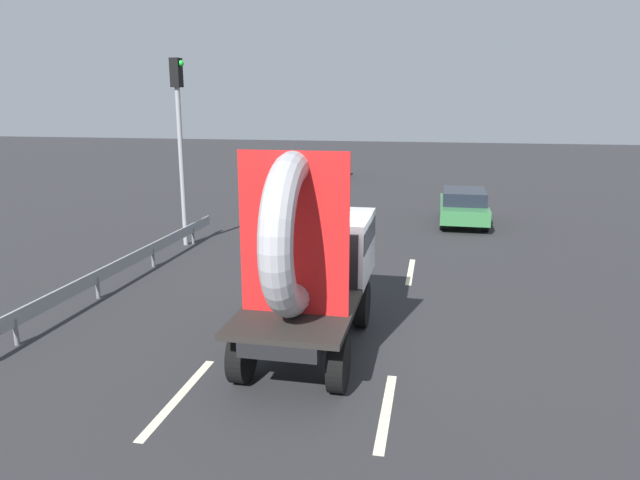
{
  "coord_description": "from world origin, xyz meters",
  "views": [
    {
      "loc": [
        1.95,
        -10.79,
        4.76
      ],
      "look_at": [
        -0.36,
        0.46,
        1.96
      ],
      "focal_mm": 32.01,
      "sensor_mm": 36.0,
      "label": 1
    }
  ],
  "objects_px": {
    "distant_sedan": "(463,206)",
    "traffic_light": "(180,127)",
    "flatbed_truck": "(312,255)",
    "oncoming_car": "(331,167)"
  },
  "relations": [
    {
      "from": "flatbed_truck",
      "to": "traffic_light",
      "type": "height_order",
      "value": "traffic_light"
    },
    {
      "from": "flatbed_truck",
      "to": "distant_sedan",
      "type": "distance_m",
      "value": 13.02
    },
    {
      "from": "distant_sedan",
      "to": "oncoming_car",
      "type": "relative_size",
      "value": 1.1
    },
    {
      "from": "flatbed_truck",
      "to": "distant_sedan",
      "type": "height_order",
      "value": "flatbed_truck"
    },
    {
      "from": "flatbed_truck",
      "to": "oncoming_car",
      "type": "distance_m",
      "value": 25.78
    },
    {
      "from": "distant_sedan",
      "to": "oncoming_car",
      "type": "height_order",
      "value": "distant_sedan"
    },
    {
      "from": "distant_sedan",
      "to": "traffic_light",
      "type": "xyz_separation_m",
      "value": [
        -9.38,
        -5.44,
        3.22
      ]
    },
    {
      "from": "flatbed_truck",
      "to": "traffic_light",
      "type": "distance_m",
      "value": 9.5
    },
    {
      "from": "distant_sedan",
      "to": "oncoming_car",
      "type": "bearing_deg",
      "value": 121.17
    },
    {
      "from": "distant_sedan",
      "to": "traffic_light",
      "type": "relative_size",
      "value": 0.69
    }
  ]
}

